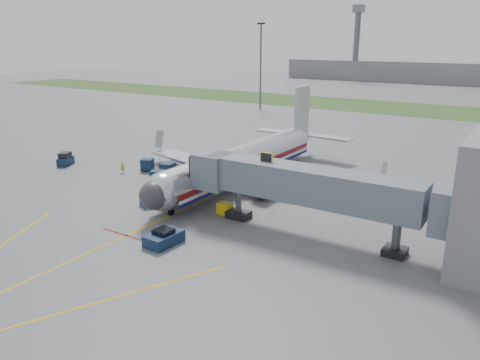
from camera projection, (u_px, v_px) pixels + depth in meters
The scene contains 16 objects.
ground at pixel (157, 221), 44.54m from camera, with size 400.00×400.00×0.00m, color #565659.
grass_strip at pixel (404, 109), 116.84m from camera, with size 300.00×25.00×0.01m, color #2D4C1E.
apron_markings at pixel (96, 249), 38.59m from camera, with size 21.52×50.00×0.01m.
airliner at pixel (243, 161), 56.02m from camera, with size 32.10×35.67×10.25m.
jet_bridge at pixel (305, 186), 40.57m from camera, with size 25.30×4.00×6.90m.
light_mast_left at pixel (261, 64), 113.27m from camera, with size 2.00×0.44×20.40m.
distant_terminal at pixel (432, 72), 185.15m from camera, with size 120.00×14.00×8.00m, color slate.
control_tower at pixel (357, 37), 192.90m from camera, with size 4.00×4.00×30.00m.
pushback_tug at pixel (164, 238), 39.48m from camera, with size 2.13×3.32×1.35m.
baggage_tug at pixel (65, 160), 64.20m from camera, with size 2.28×2.89×1.79m.
baggage_cart_a at pixel (158, 177), 55.98m from camera, with size 1.88×1.88×1.62m.
baggage_cart_b at pixel (168, 169), 59.11m from camera, with size 1.81×1.81×1.68m.
baggage_cart_c at pixel (147, 165), 61.46m from camera, with size 1.96×1.96×1.61m.
belt_loader at pixel (160, 198), 49.30m from camera, with size 3.12×4.91×2.34m.
ground_power_cart at pixel (225, 209), 46.25m from camera, with size 1.51×1.11×1.13m.
ramp_worker at pixel (123, 167), 60.48m from camera, with size 0.56×0.36×1.52m, color #8EE51A.
Camera 1 is at (29.19, -30.53, 16.66)m, focal length 35.00 mm.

